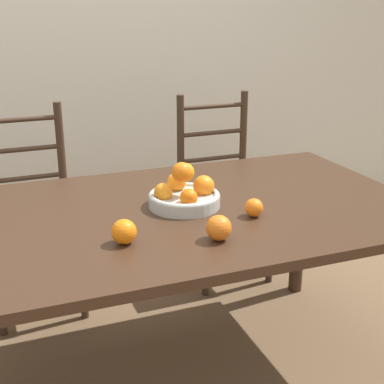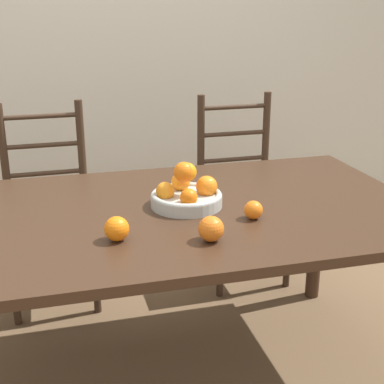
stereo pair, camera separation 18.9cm
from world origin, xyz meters
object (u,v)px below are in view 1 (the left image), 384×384
Objects in this scene: orange_loose_1 at (124,232)px; chair_right at (222,191)px; chair_left at (30,215)px; orange_loose_0 at (254,208)px; orange_loose_2 at (219,228)px; fruit_bowl at (184,194)px.

chair_right reaches higher than orange_loose_1.
orange_loose_0 is at bearing -55.09° from chair_left.
orange_loose_0 is 0.24m from orange_loose_2.
fruit_bowl is 0.98m from chair_right.
orange_loose_0 is 0.83× the size of orange_loose_1.
chair_right is (0.31, 0.96, -0.29)m from orange_loose_0.
orange_loose_0 is 0.07× the size of chair_left.
orange_loose_1 reaches higher than orange_loose_0.
orange_loose_0 is at bearing -108.68° from chair_right.
orange_loose_0 is at bearing 35.55° from orange_loose_2.
fruit_bowl is 0.27× the size of chair_left.
orange_loose_2 is at bearing -115.46° from chair_right.
chair_left is (-0.51, 0.78, -0.30)m from fruit_bowl.
orange_loose_1 is 0.08× the size of chair_left.
orange_loose_2 is at bearing -144.45° from orange_loose_0.
orange_loose_1 is 0.97× the size of orange_loose_2.
orange_loose_1 is 1.33m from chair_right.
fruit_bowl is 3.22× the size of orange_loose_2.
chair_right is at bearing 65.16° from orange_loose_2.
orange_loose_0 is 0.80× the size of orange_loose_2.
chair_left reaches higher than orange_loose_0.
chair_right is at bearing 52.06° from orange_loose_1.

